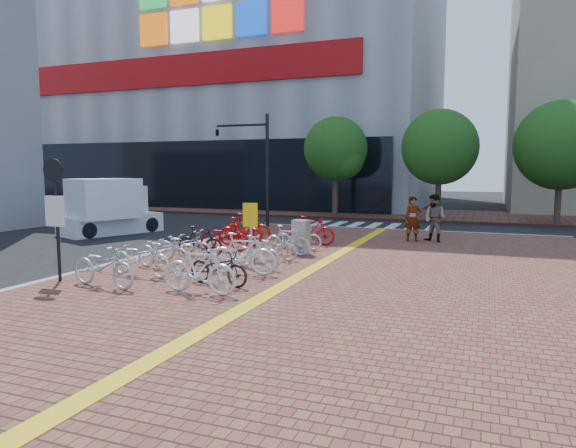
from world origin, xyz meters
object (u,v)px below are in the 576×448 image
at_px(bike_3, 183,246).
at_px(box_truck, 109,208).
at_px(bike_0, 103,266).
at_px(bike_6, 240,232).
at_px(bike_8, 199,269).
at_px(utility_box, 301,237).
at_px(bike_7, 247,228).
at_px(bike_5, 224,237).
at_px(pedestrian_a, 413,219).
at_px(bike_11, 257,252).
at_px(pedestrian_b, 435,218).
at_px(bike_14, 298,237).
at_px(bike_13, 287,240).
at_px(bike_1, 140,258).
at_px(bike_4, 200,241).
at_px(bike_12, 273,247).
at_px(bike_10, 243,254).
at_px(notice_sign, 55,205).
at_px(bike_9, 218,267).
at_px(bike_2, 163,251).
at_px(yellow_sign, 251,220).
at_px(bike_15, 311,231).
at_px(traffic_light_pole, 244,150).

bearing_deg(bike_3, box_truck, 48.22).
xyz_separation_m(bike_0, bike_6, (0.08, 7.19, 0.01)).
height_order(bike_8, utility_box, utility_box).
distance_m(bike_7, bike_8, 8.24).
height_order(bike_3, bike_5, bike_3).
relative_size(bike_5, pedestrian_a, 1.06).
height_order(bike_11, pedestrian_b, pedestrian_b).
distance_m(bike_3, bike_14, 4.36).
relative_size(bike_13, bike_14, 0.98).
bearing_deg(bike_7, pedestrian_b, -73.10).
height_order(bike_1, bike_3, bike_3).
height_order(bike_4, bike_7, bike_7).
bearing_deg(bike_12, bike_10, 179.94).
bearing_deg(notice_sign, bike_3, 66.76).
bearing_deg(bike_14, box_truck, 73.54).
relative_size(bike_9, bike_13, 1.04).
bearing_deg(pedestrian_b, bike_2, -100.39).
distance_m(utility_box, notice_sign, 7.66).
xyz_separation_m(bike_0, yellow_sign, (1.60, 4.87, 0.70)).
height_order(bike_5, bike_11, bike_5).
xyz_separation_m(bike_12, box_truck, (-10.09, 4.44, 0.63)).
bearing_deg(bike_4, box_truck, 56.64).
height_order(bike_1, box_truck, box_truck).
distance_m(bike_5, bike_15, 3.34).
xyz_separation_m(bike_0, box_truck, (-7.73, 9.33, 0.53)).
xyz_separation_m(bike_8, traffic_light_pole, (-5.28, 13.12, 3.22)).
xyz_separation_m(utility_box, box_truck, (-10.52, 3.05, 0.48)).
relative_size(bike_2, bike_6, 1.08).
bearing_deg(bike_6, bike_14, -91.15).
distance_m(bike_2, yellow_sign, 3.00).
height_order(bike_0, bike_3, bike_0).
bearing_deg(bike_12, pedestrian_b, -38.40).
relative_size(bike_1, notice_sign, 0.62).
relative_size(bike_3, bike_6, 1.08).
xyz_separation_m(bike_14, pedestrian_b, (4.31, 3.72, 0.49)).
relative_size(bike_0, bike_7, 1.06).
height_order(bike_3, bike_8, bike_8).
relative_size(bike_2, bike_4, 1.18).
relative_size(pedestrian_a, box_truck, 0.37).
xyz_separation_m(bike_3, notice_sign, (-1.48, -3.45, 1.45)).
bearing_deg(yellow_sign, bike_4, -174.38).
bearing_deg(traffic_light_pole, bike_1, -76.80).
bearing_deg(pedestrian_b, notice_sign, -99.21).
distance_m(bike_10, pedestrian_a, 8.90).
bearing_deg(bike_13, box_truck, 76.69).
height_order(bike_6, bike_15, bike_15).
xyz_separation_m(bike_14, pedestrian_a, (3.49, 3.58, 0.44)).
bearing_deg(bike_14, pedestrian_b, -53.68).
distance_m(bike_2, utility_box, 4.74).
relative_size(bike_11, utility_box, 1.36).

